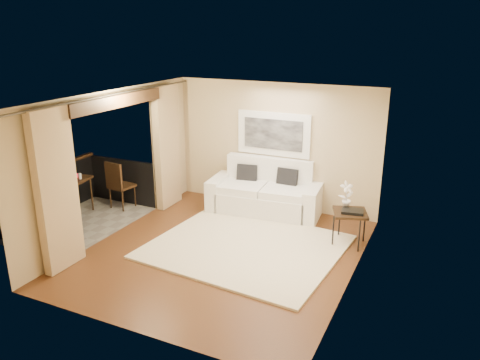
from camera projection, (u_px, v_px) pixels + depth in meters
The scene contains 18 objects.
floor at pixel (222, 252), 8.23m from camera, with size 5.00×5.00×0.00m, color brown.
room_shell at pixel (114, 101), 8.30m from camera, with size 5.00×6.40×5.00m.
balcony at pixel (78, 212), 9.51m from camera, with size 1.81×2.60×1.17m.
curtains at pixel (120, 165), 8.67m from camera, with size 0.16×4.80×2.64m.
artwork at pixel (273, 134), 9.85m from camera, with size 1.62×0.07×0.92m.
rug at pixel (246, 247), 8.39m from camera, with size 3.22×2.80×0.04m, color #F0E2C1.
sofa at pixel (266, 194), 9.93m from camera, with size 2.42×1.22×1.12m.
side_table at pixel (350, 215), 8.36m from camera, with size 0.74×0.74×0.63m.
tray at pixel (353, 211), 8.29m from camera, with size 0.38×0.28×0.05m, color black.
orchid at pixel (347, 195), 8.45m from camera, with size 0.26×0.18×0.50m, color white.
bistro_table at pixel (72, 182), 9.78m from camera, with size 0.73×0.73×0.76m.
balcony_chair_far at pixel (118, 182), 10.00m from camera, with size 0.51×0.51×1.06m.
balcony_chair_near at pixel (66, 213), 8.54m from camera, with size 0.51×0.51×0.93m.
ice_bucket at pixel (67, 172), 9.84m from camera, with size 0.18×0.18×0.20m, color silver.
candle at pixel (77, 176), 9.81m from camera, with size 0.06×0.06×0.07m, color red.
vase at pixel (63, 176), 9.63m from camera, with size 0.04×0.04×0.18m, color white.
glass_a at pixel (73, 178), 9.57m from camera, with size 0.06×0.06×0.12m, color silver.
glass_b at pixel (80, 176), 9.70m from camera, with size 0.06×0.06×0.12m, color silver.
Camera 1 is at (3.44, -6.58, 3.77)m, focal length 35.00 mm.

